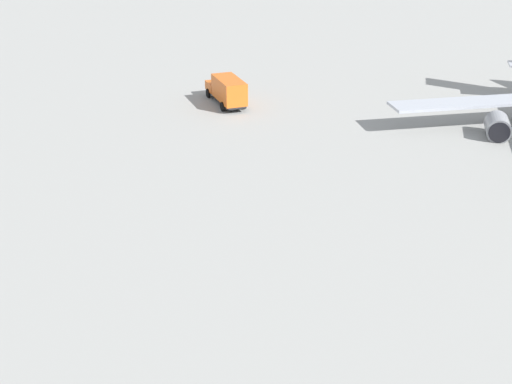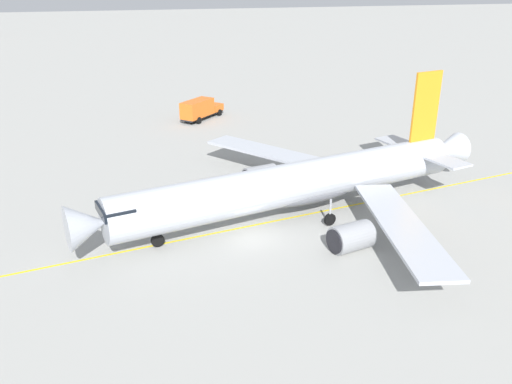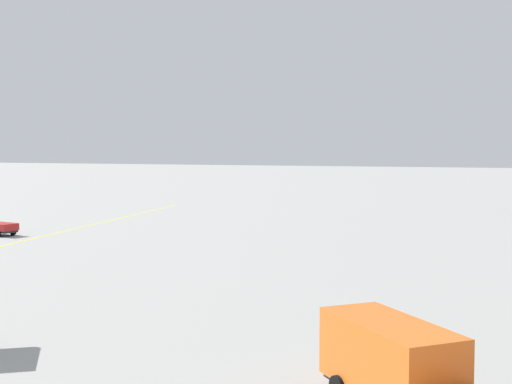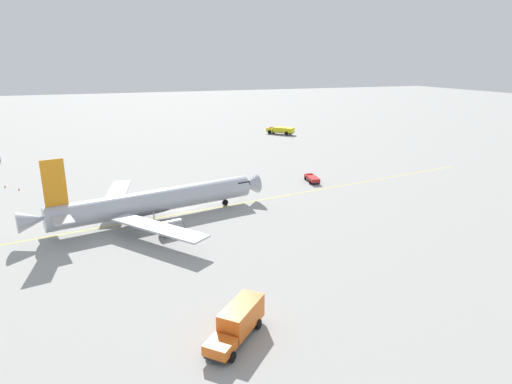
% 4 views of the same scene
% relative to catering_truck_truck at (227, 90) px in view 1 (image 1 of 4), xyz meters
% --- Properties ---
extents(catering_truck_truck, '(7.51, 7.48, 3.10)m').
position_rel_catering_truck_truck_xyz_m(catering_truck_truck, '(0.00, 0.00, 0.00)').
color(catering_truck_truck, '#232326').
rests_on(catering_truck_truck, ground_plane).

